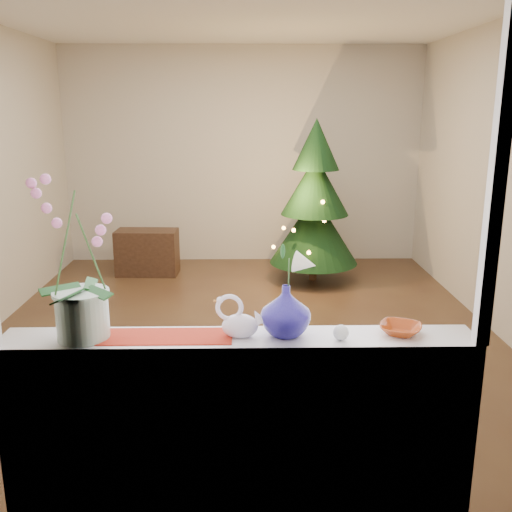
{
  "coord_description": "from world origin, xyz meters",
  "views": [
    {
      "loc": [
        0.04,
        -4.82,
        1.94
      ],
      "look_at": [
        0.1,
        -1.4,
        1.05
      ],
      "focal_mm": 40.0,
      "sensor_mm": 36.0,
      "label": 1
    }
  ],
  "objects": [
    {
      "name": "swan",
      "position": [
        0.01,
        -2.37,
        1.02
      ],
      "size": [
        0.24,
        0.14,
        0.19
      ],
      "primitive_type": null,
      "rotation": [
        0.0,
        0.0,
        -0.17
      ],
      "color": "silver",
      "rests_on": "windowsill"
    },
    {
      "name": "side_table",
      "position": [
        -1.15,
        1.82,
        0.27
      ],
      "size": [
        0.74,
        0.39,
        0.54
      ],
      "primitive_type": "cube",
      "rotation": [
        0.0,
        0.0,
        -0.05
      ],
      "color": "black",
      "rests_on": "ground"
    },
    {
      "name": "ceiling",
      "position": [
        0.0,
        0.0,
        2.7
      ],
      "size": [
        5.0,
        5.0,
        0.0
      ],
      "primitive_type": "plane",
      "color": "white",
      "rests_on": "wall_back"
    },
    {
      "name": "amber_dish",
      "position": [
        0.75,
        -2.35,
        0.94
      ],
      "size": [
        0.21,
        0.21,
        0.04
      ],
      "primitive_type": "imported",
      "rotation": [
        0.0,
        0.0,
        -0.41
      ],
      "color": "#933510",
      "rests_on": "windowsill"
    },
    {
      "name": "blue_vase",
      "position": [
        0.22,
        -2.36,
        1.06
      ],
      "size": [
        0.28,
        0.28,
        0.28
      ],
      "primitive_type": "imported",
      "rotation": [
        0.0,
        0.0,
        -0.06
      ],
      "color": "#160F5E",
      "rests_on": "windowsill"
    },
    {
      "name": "orchid_pot",
      "position": [
        -0.71,
        -2.38,
        1.29
      ],
      "size": [
        0.31,
        0.31,
        0.75
      ],
      "primitive_type": null,
      "rotation": [
        0.0,
        0.0,
        -0.27
      ],
      "color": "beige",
      "rests_on": "windowsill"
    },
    {
      "name": "windowsill",
      "position": [
        0.0,
        -2.37,
        0.9
      ],
      "size": [
        2.2,
        0.26,
        0.04
      ],
      "primitive_type": "cube",
      "color": "white",
      "rests_on": "window_apron"
    },
    {
      "name": "window_apron",
      "position": [
        0.0,
        -2.46,
        0.44
      ],
      "size": [
        2.2,
        0.08,
        0.88
      ],
      "primitive_type": "cube",
      "color": "white",
      "rests_on": "ground"
    },
    {
      "name": "window_frame",
      "position": [
        0.0,
        -2.47,
        1.7
      ],
      "size": [
        2.22,
        0.06,
        1.6
      ],
      "primitive_type": null,
      "color": "white",
      "rests_on": "windowsill"
    },
    {
      "name": "wall_front",
      "position": [
        0.0,
        -2.5,
        1.35
      ],
      "size": [
        4.5,
        0.1,
        2.7
      ],
      "primitive_type": "cube",
      "color": "#BDB5A5",
      "rests_on": "ground"
    },
    {
      "name": "wall_back",
      "position": [
        0.0,
        2.5,
        1.35
      ],
      "size": [
        4.5,
        0.1,
        2.7
      ],
      "primitive_type": "cube",
      "color": "#BDB5A5",
      "rests_on": "ground"
    },
    {
      "name": "ground",
      "position": [
        0.0,
        0.0,
        0.0
      ],
      "size": [
        5.0,
        5.0,
        0.0
      ],
      "primitive_type": "plane",
      "color": "#3A2317",
      "rests_on": "ground"
    },
    {
      "name": "runner",
      "position": [
        -0.38,
        -2.37,
        0.92
      ],
      "size": [
        0.7,
        0.2,
        0.01
      ],
      "primitive_type": "cube",
      "color": "maroon",
      "rests_on": "windowsill"
    },
    {
      "name": "paperweight",
      "position": [
        0.46,
        -2.42,
        0.96
      ],
      "size": [
        0.09,
        0.09,
        0.07
      ],
      "primitive_type": "sphere",
      "rotation": [
        0.0,
        0.0,
        0.36
      ],
      "color": "silver",
      "rests_on": "windowsill"
    },
    {
      "name": "xmas_tree",
      "position": [
        0.81,
        1.55,
        0.92
      ],
      "size": [
        1.26,
        1.26,
        1.84
      ],
      "primitive_type": null,
      "rotation": [
        0.0,
        0.0,
        -0.29
      ],
      "color": "black",
      "rests_on": "ground"
    },
    {
      "name": "wall_right",
      "position": [
        2.25,
        0.0,
        1.35
      ],
      "size": [
        0.1,
        5.0,
        2.7
      ],
      "primitive_type": "cube",
      "color": "#BDB5A5",
      "rests_on": "ground"
    },
    {
      "name": "lily",
      "position": [
        0.22,
        -2.36,
        1.3
      ],
      "size": [
        0.15,
        0.09,
        0.21
      ],
      "primitive_type": null,
      "color": "silver",
      "rests_on": "blue_vase"
    }
  ]
}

